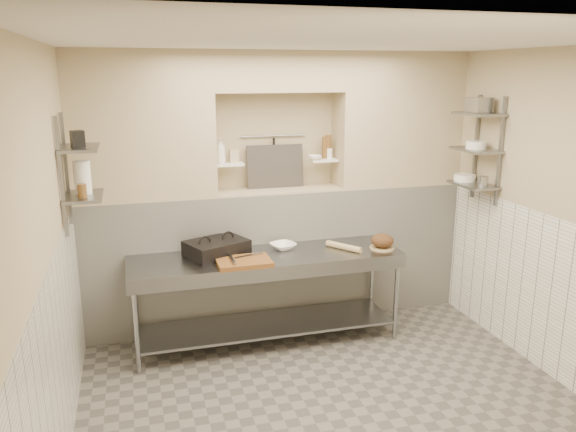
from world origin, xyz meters
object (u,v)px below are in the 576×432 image
object	(u,v)px
prep_table	(267,281)
jug_left	(82,177)
panini_press	(217,248)
mixing_bowl	(283,246)
bottle_soap	(221,151)
bread_loaf	(382,241)
bowl_alcove	(315,158)
cutting_board	(244,262)
rolling_pin	(344,247)

from	to	relation	value
prep_table	jug_left	bearing A→B (deg)	-177.05
panini_press	mixing_bowl	distance (m)	0.66
prep_table	bottle_soap	size ratio (longest dim) A/B	10.55
jug_left	bread_loaf	bearing A→B (deg)	-0.27
bottle_soap	bowl_alcove	world-z (taller)	bottle_soap
panini_press	bread_loaf	world-z (taller)	same
cutting_board	mixing_bowl	bearing A→B (deg)	36.54
bottle_soap	jug_left	world-z (taller)	bottle_soap
prep_table	panini_press	bearing A→B (deg)	163.86
panini_press	bottle_soap	size ratio (longest dim) A/B	2.65
prep_table	jug_left	world-z (taller)	jug_left
cutting_board	mixing_bowl	distance (m)	0.58
cutting_board	prep_table	bearing A→B (deg)	35.53
panini_press	rolling_pin	bearing A→B (deg)	-30.58
panini_press	cutting_board	world-z (taller)	panini_press
cutting_board	bowl_alcove	size ratio (longest dim) A/B	3.39
bottle_soap	jug_left	distance (m)	1.42
prep_table	bread_loaf	bearing A→B (deg)	-4.69
rolling_pin	bread_loaf	world-z (taller)	bread_loaf
prep_table	bottle_soap	distance (m)	1.36
rolling_pin	bowl_alcove	size ratio (longest dim) A/B	2.72
bread_loaf	bottle_soap	world-z (taller)	bottle_soap
prep_table	rolling_pin	bearing A→B (deg)	-1.85
prep_table	mixing_bowl	xyz separation A→B (m)	(0.20, 0.16, 0.29)
prep_table	jug_left	distance (m)	1.93
bowl_alcove	jug_left	size ratio (longest dim) A/B	0.52
prep_table	cutting_board	size ratio (longest dim) A/B	5.35
mixing_bowl	rolling_pin	xyz separation A→B (m)	(0.57, -0.18, 0.00)
mixing_bowl	prep_table	bearing A→B (deg)	-142.17
bottle_soap	bread_loaf	bearing A→B (deg)	-24.08
cutting_board	bread_loaf	world-z (taller)	bread_loaf
mixing_bowl	bottle_soap	bearing A→B (deg)	142.20
jug_left	prep_table	bearing A→B (deg)	2.95
panini_press	mixing_bowl	world-z (taller)	panini_press
mixing_bowl	jug_left	xyz separation A→B (m)	(-1.78, -0.24, 0.82)
bottle_soap	jug_left	bearing A→B (deg)	-152.79
cutting_board	rolling_pin	xyz separation A→B (m)	(1.03, 0.16, 0.01)
rolling_pin	panini_press	bearing A→B (deg)	172.70
mixing_bowl	rolling_pin	distance (m)	0.60
cutting_board	bowl_alcove	xyz separation A→B (m)	(0.91, 0.73, 0.81)
jug_left	mixing_bowl	bearing A→B (deg)	7.60
bottle_soap	rolling_pin	bearing A→B (deg)	-28.27
mixing_bowl	bowl_alcove	world-z (taller)	bowl_alcove
bread_loaf	jug_left	bearing A→B (deg)	179.73
jug_left	cutting_board	bearing A→B (deg)	-4.57
bottle_soap	bowl_alcove	distance (m)	0.98
prep_table	cutting_board	bearing A→B (deg)	-144.47
mixing_bowl	rolling_pin	world-z (taller)	same
mixing_bowl	bread_loaf	world-z (taller)	bread_loaf
bread_loaf	bowl_alcove	size ratio (longest dim) A/B	1.56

